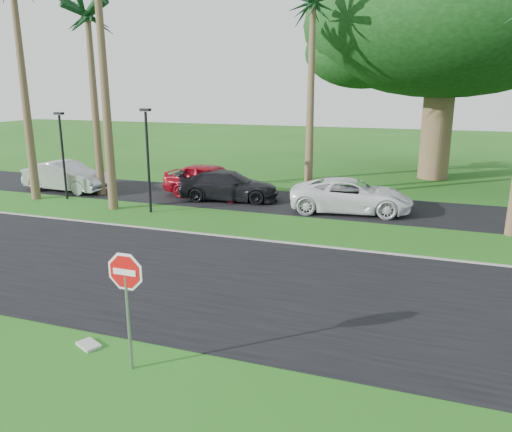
{
  "coord_description": "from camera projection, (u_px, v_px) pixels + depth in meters",
  "views": [
    {
      "loc": [
        5.92,
        -10.68,
        5.58
      ],
      "look_at": [
        1.07,
        2.95,
        1.8
      ],
      "focal_mm": 35.0,
      "sensor_mm": 36.0,
      "label": 1
    }
  ],
  "objects": [
    {
      "name": "palm_center",
      "position": [
        313.0,
        8.0,
        23.51
      ],
      "size": [
        5.0,
        5.0,
        10.5
      ],
      "color": "brown",
      "rests_on": "ground"
    },
    {
      "name": "parking_strip",
      "position": [
        301.0,
        203.0,
        24.46
      ],
      "size": [
        120.0,
        5.0,
        0.02
      ],
      "primitive_type": "cube",
      "color": "black",
      "rests_on": "ground"
    },
    {
      "name": "curb",
      "position": [
        257.0,
        240.0,
        18.57
      ],
      "size": [
        120.0,
        0.12,
        0.06
      ],
      "primitive_type": "cube",
      "color": "gray",
      "rests_on": "ground"
    },
    {
      "name": "car_red",
      "position": [
        211.0,
        181.0,
        25.67
      ],
      "size": [
        5.21,
        2.5,
        1.72
      ],
      "primitive_type": "imported",
      "rotation": [
        0.0,
        0.0,
        1.48
      ],
      "color": "maroon",
      "rests_on": "ground"
    },
    {
      "name": "palm_left_mid",
      "position": [
        88.0,
        20.0,
        24.3
      ],
      "size": [
        5.0,
        5.0,
        10.0
      ],
      "color": "brown",
      "rests_on": "ground"
    },
    {
      "name": "stop_sign_near",
      "position": [
        126.0,
        287.0,
        9.72
      ],
      "size": [
        1.05,
        0.07,
        2.62
      ],
      "color": "gray",
      "rests_on": "ground"
    },
    {
      "name": "road",
      "position": [
        212.0,
        278.0,
        14.88
      ],
      "size": [
        120.0,
        8.0,
        0.02
      ],
      "primitive_type": "cube",
      "color": "black",
      "rests_on": "ground"
    },
    {
      "name": "utility_slab",
      "position": [
        89.0,
        345.0,
        11.03
      ],
      "size": [
        0.65,
        0.55,
        0.06
      ],
      "primitive_type": "cube",
      "rotation": [
        0.0,
        0.0,
        -0.43
      ],
      "color": "#A2A39B",
      "rests_on": "ground"
    },
    {
      "name": "streetlight_left",
      "position": [
        62.0,
        150.0,
        24.82
      ],
      "size": [
        0.45,
        0.25,
        4.34
      ],
      "color": "black",
      "rests_on": "ground"
    },
    {
      "name": "car_minivan",
      "position": [
        351.0,
        196.0,
        22.57
      ],
      "size": [
        5.7,
        3.14,
        1.51
      ],
      "primitive_type": "imported",
      "rotation": [
        0.0,
        0.0,
        1.69
      ],
      "color": "white",
      "rests_on": "ground"
    },
    {
      "name": "ground",
      "position": [
        180.0,
        306.0,
        13.06
      ],
      "size": [
        120.0,
        120.0,
        0.0
      ],
      "primitive_type": "plane",
      "color": "#245314",
      "rests_on": "ground"
    },
    {
      "name": "canopy_tree",
      "position": [
        446.0,
        26.0,
        28.91
      ],
      "size": [
        16.5,
        16.5,
        13.12
      ],
      "color": "brown",
      "rests_on": "ground"
    },
    {
      "name": "streetlight_right",
      "position": [
        148.0,
        154.0,
        22.09
      ],
      "size": [
        0.45,
        0.25,
        4.64
      ],
      "color": "black",
      "rests_on": "ground"
    },
    {
      "name": "car_dark",
      "position": [
        229.0,
        186.0,
        24.97
      ],
      "size": [
        5.28,
        2.8,
        1.46
      ],
      "primitive_type": "imported",
      "rotation": [
        0.0,
        0.0,
        1.73
      ],
      "color": "black",
      "rests_on": "ground"
    },
    {
      "name": "car_silver",
      "position": [
        66.0,
        177.0,
        27.08
      ],
      "size": [
        4.94,
        1.92,
        1.61
      ],
      "primitive_type": "imported",
      "rotation": [
        0.0,
        0.0,
        1.52
      ],
      "color": "#ABAEB2",
      "rests_on": "ground"
    }
  ]
}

